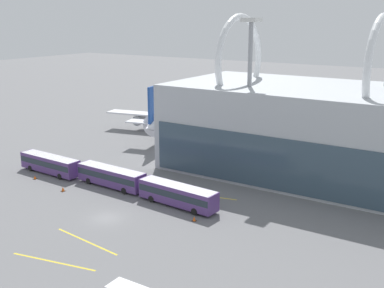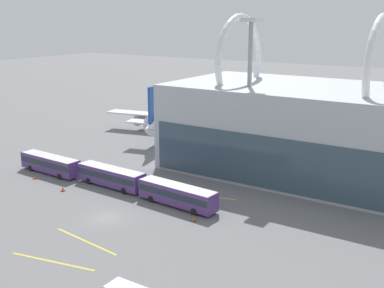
{
  "view_description": "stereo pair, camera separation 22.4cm",
  "coord_description": "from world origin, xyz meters",
  "px_view_note": "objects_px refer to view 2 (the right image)",
  "views": [
    {
      "loc": [
        41.52,
        -43.42,
        25.76
      ],
      "look_at": [
        -3.08,
        25.59,
        4.0
      ],
      "focal_mm": 45.0,
      "sensor_mm": 36.0,
      "label": 1
    },
    {
      "loc": [
        41.71,
        -43.3,
        25.76
      ],
      "look_at": [
        -3.08,
        25.59,
        4.0
      ],
      "focal_mm": 45.0,
      "sensor_mm": 36.0,
      "label": 2
    }
  ],
  "objects_px": {
    "airliner_at_gate_near": "(181,113)",
    "traffic_cone_2": "(35,177)",
    "traffic_cone_0": "(194,219)",
    "shuttle_bus_0": "(50,163)",
    "shuttle_bus_2": "(177,194)",
    "shuttle_bus_1": "(111,176)",
    "traffic_cone_1": "(63,189)",
    "floodlight_mast": "(250,79)"
  },
  "relations": [
    {
      "from": "airliner_at_gate_near",
      "to": "traffic_cone_2",
      "type": "xyz_separation_m",
      "value": [
        -1.87,
        -39.98,
        -4.37
      ]
    },
    {
      "from": "traffic_cone_2",
      "to": "airliner_at_gate_near",
      "type": "bearing_deg",
      "value": 87.31
    },
    {
      "from": "traffic_cone_0",
      "to": "shuttle_bus_0",
      "type": "bearing_deg",
      "value": 173.79
    },
    {
      "from": "shuttle_bus_2",
      "to": "shuttle_bus_1",
      "type": "bearing_deg",
      "value": -179.8
    },
    {
      "from": "traffic_cone_1",
      "to": "shuttle_bus_0",
      "type": "bearing_deg",
      "value": 149.43
    },
    {
      "from": "floodlight_mast",
      "to": "traffic_cone_1",
      "type": "height_order",
      "value": "floodlight_mast"
    },
    {
      "from": "traffic_cone_0",
      "to": "traffic_cone_2",
      "type": "xyz_separation_m",
      "value": [
        -31.02,
        -0.06,
        -0.03
      ]
    },
    {
      "from": "traffic_cone_0",
      "to": "traffic_cone_1",
      "type": "height_order",
      "value": "traffic_cone_1"
    },
    {
      "from": "traffic_cone_2",
      "to": "shuttle_bus_0",
      "type": "bearing_deg",
      "value": 92.65
    },
    {
      "from": "floodlight_mast",
      "to": "traffic_cone_0",
      "type": "height_order",
      "value": "floodlight_mast"
    },
    {
      "from": "airliner_at_gate_near",
      "to": "shuttle_bus_1",
      "type": "height_order",
      "value": "airliner_at_gate_near"
    },
    {
      "from": "shuttle_bus_0",
      "to": "shuttle_bus_2",
      "type": "height_order",
      "value": "same"
    },
    {
      "from": "traffic_cone_1",
      "to": "shuttle_bus_2",
      "type": "bearing_deg",
      "value": 14.48
    },
    {
      "from": "traffic_cone_1",
      "to": "traffic_cone_2",
      "type": "height_order",
      "value": "traffic_cone_1"
    },
    {
      "from": "shuttle_bus_1",
      "to": "shuttle_bus_0",
      "type": "bearing_deg",
      "value": -174.78
    },
    {
      "from": "traffic_cone_0",
      "to": "traffic_cone_1",
      "type": "relative_size",
      "value": 0.86
    },
    {
      "from": "shuttle_bus_0",
      "to": "floodlight_mast",
      "type": "bearing_deg",
      "value": 36.43
    },
    {
      "from": "traffic_cone_0",
      "to": "traffic_cone_1",
      "type": "xyz_separation_m",
      "value": [
        -22.8,
        -1.56,
        0.05
      ]
    },
    {
      "from": "shuttle_bus_1",
      "to": "traffic_cone_1",
      "type": "distance_m",
      "value": 7.51
    },
    {
      "from": "shuttle_bus_2",
      "to": "traffic_cone_0",
      "type": "distance_m",
      "value": 5.87
    },
    {
      "from": "traffic_cone_0",
      "to": "traffic_cone_2",
      "type": "height_order",
      "value": "traffic_cone_0"
    },
    {
      "from": "shuttle_bus_1",
      "to": "floodlight_mast",
      "type": "relative_size",
      "value": 0.49
    },
    {
      "from": "airliner_at_gate_near",
      "to": "shuttle_bus_1",
      "type": "bearing_deg",
      "value": -174.63
    },
    {
      "from": "traffic_cone_0",
      "to": "airliner_at_gate_near",
      "type": "bearing_deg",
      "value": 126.13
    },
    {
      "from": "traffic_cone_2",
      "to": "floodlight_mast",
      "type": "bearing_deg",
      "value": 38.84
    },
    {
      "from": "airliner_at_gate_near",
      "to": "shuttle_bus_0",
      "type": "height_order",
      "value": "airliner_at_gate_near"
    },
    {
      "from": "shuttle_bus_0",
      "to": "floodlight_mast",
      "type": "distance_m",
      "value": 36.32
    },
    {
      "from": "floodlight_mast",
      "to": "traffic_cone_2",
      "type": "height_order",
      "value": "floodlight_mast"
    },
    {
      "from": "airliner_at_gate_near",
      "to": "shuttle_bus_1",
      "type": "xyz_separation_m",
      "value": [
        11.18,
        -35.91,
        -2.85
      ]
    },
    {
      "from": "traffic_cone_0",
      "to": "traffic_cone_1",
      "type": "bearing_deg",
      "value": -176.1
    },
    {
      "from": "airliner_at_gate_near",
      "to": "shuttle_bus_2",
      "type": "relative_size",
      "value": 2.97
    },
    {
      "from": "shuttle_bus_2",
      "to": "floodlight_mast",
      "type": "relative_size",
      "value": 0.49
    },
    {
      "from": "shuttle_bus_0",
      "to": "shuttle_bus_2",
      "type": "xyz_separation_m",
      "value": [
        26.42,
        -0.29,
        0.0
      ]
    },
    {
      "from": "airliner_at_gate_near",
      "to": "shuttle_bus_1",
      "type": "distance_m",
      "value": 37.72
    },
    {
      "from": "shuttle_bus_1",
      "to": "traffic_cone_2",
      "type": "xyz_separation_m",
      "value": [
        -13.05,
        -4.07,
        -1.52
      ]
    },
    {
      "from": "shuttle_bus_1",
      "to": "traffic_cone_2",
      "type": "relative_size",
      "value": 19.63
    },
    {
      "from": "shuttle_bus_2",
      "to": "traffic_cone_1",
      "type": "bearing_deg",
      "value": -161.43
    },
    {
      "from": "floodlight_mast",
      "to": "shuttle_bus_0",
      "type": "bearing_deg",
      "value": -145.94
    },
    {
      "from": "floodlight_mast",
      "to": "traffic_cone_1",
      "type": "distance_m",
      "value": 34.32
    },
    {
      "from": "floodlight_mast",
      "to": "traffic_cone_0",
      "type": "xyz_separation_m",
      "value": [
        3.46,
        -22.13,
        -15.62
      ]
    },
    {
      "from": "airliner_at_gate_near",
      "to": "traffic_cone_2",
      "type": "distance_m",
      "value": 40.26
    },
    {
      "from": "traffic_cone_1",
      "to": "traffic_cone_0",
      "type": "bearing_deg",
      "value": 3.9
    }
  ]
}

